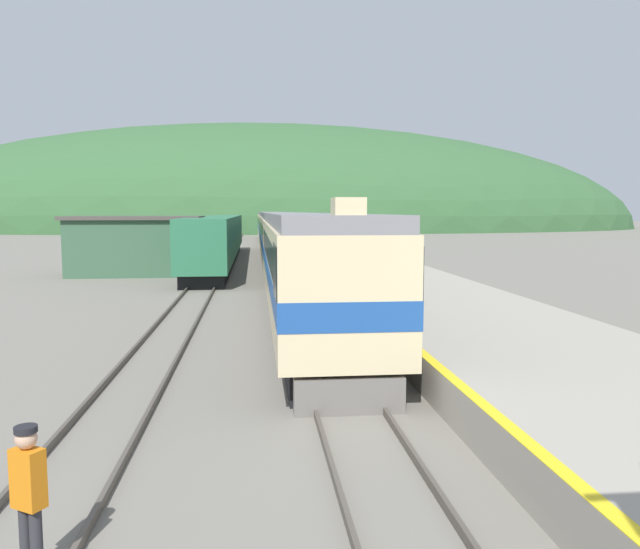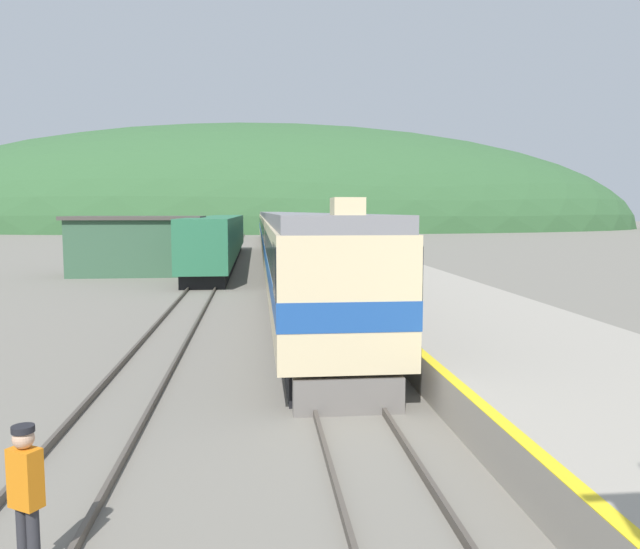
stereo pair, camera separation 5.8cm
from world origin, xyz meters
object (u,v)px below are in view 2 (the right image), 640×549
Objects in this scene: carriage_third at (274,229)px; track_worker at (26,492)px; siding_train at (221,239)px; express_train_lead_car at (310,266)px; carriage_second at (283,239)px; carriage_fourth at (270,225)px.

track_worker is (-4.47, -61.31, -1.19)m from carriage_third.
carriage_third is at bearing 74.14° from siding_train.
carriage_second is (0.00, 22.54, -0.01)m from express_train_lead_car.
track_worker is (-4.47, -37.63, -1.19)m from carriage_second.
carriage_second is 0.62× the size of siding_train.
express_train_lead_car is at bearing -90.00° from carriage_fourth.
express_train_lead_car is 15.79m from track_worker.
carriage_second is at bearing -53.76° from siding_train.
track_worker is at bearing -96.78° from carriage_second.
carriage_fourth is 0.62× the size of siding_train.
carriage_third is at bearing 90.00° from carriage_second.
carriage_fourth is (0.00, 23.68, 0.00)m from carriage_third.
carriage_second is 1.00× the size of carriage_third.
carriage_second is 1.00× the size of carriage_fourth.
express_train_lead_car is 69.89m from carriage_fourth.
carriage_fourth is (0.00, 47.35, 0.00)m from carriage_second.
carriage_second is at bearing -90.00° from carriage_third.
carriage_fourth is at bearing 83.21° from siding_train.
carriage_second reaches higher than siding_train.
carriage_third is 1.00× the size of carriage_fourth.
express_train_lead_car is at bearing -90.00° from carriage_third.
express_train_lead_car is 0.54× the size of siding_train.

